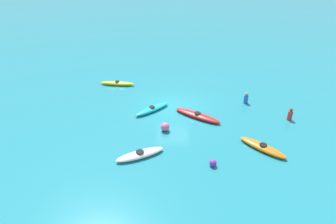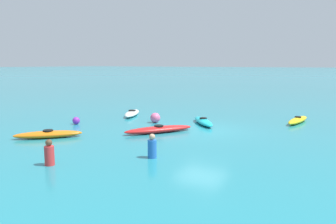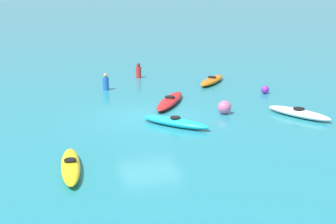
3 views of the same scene
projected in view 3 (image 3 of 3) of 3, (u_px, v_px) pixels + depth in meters
name	position (u px, v px, depth m)	size (l,w,h in m)	color
ground_plane	(149.00, 117.00, 19.25)	(600.00, 600.00, 0.00)	teal
kayak_white	(299.00, 113.00, 19.27)	(2.90, 1.91, 0.37)	white
kayak_orange	(212.00, 80.00, 25.61)	(2.66, 2.55, 0.37)	orange
kayak_yellow	(71.00, 166.00, 13.74)	(2.96, 0.86, 0.37)	yellow
kayak_red	(170.00, 101.00, 21.21)	(3.34, 2.54, 0.37)	red
kayak_cyan	(175.00, 122.00, 18.02)	(2.60, 2.39, 0.37)	#19B7C6
buoy_purple	(265.00, 90.00, 23.22)	(0.41, 0.41, 0.41)	purple
buoy_pink	(225.00, 107.00, 19.66)	(0.57, 0.57, 0.57)	pink
person_near_shore	(106.00, 83.00, 23.96)	(0.45, 0.45, 0.88)	blue
person_by_kayaks	(138.00, 71.00, 26.99)	(0.35, 0.35, 0.88)	red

